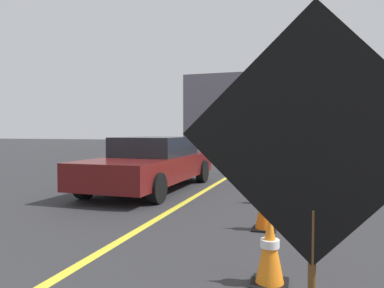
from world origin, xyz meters
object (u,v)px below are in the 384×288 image
(arrow_board_trailer, at_px, (284,162))
(box_truck, at_px, (322,125))
(traffic_cone_far_lane, at_px, (266,187))
(traffic_cone_near_sign, at_px, (270,249))
(traffic_cone_curbside, at_px, (258,174))
(traffic_cone_mid_lane, at_px, (264,206))
(pickup_car, at_px, (152,163))
(highway_guide_sign, at_px, (338,104))
(roadwork_sign, at_px, (314,141))

(arrow_board_trailer, relative_size, box_truck, 0.37)
(box_truck, distance_m, traffic_cone_far_lane, 11.85)
(traffic_cone_near_sign, bearing_deg, traffic_cone_curbside, 98.11)
(box_truck, xyz_separation_m, traffic_cone_mid_lane, (-1.41, -13.72, -1.46))
(arrow_board_trailer, height_order, traffic_cone_mid_lane, arrow_board_trailer)
(pickup_car, bearing_deg, highway_guide_sign, 71.69)
(arrow_board_trailer, xyz_separation_m, traffic_cone_far_lane, (-0.11, -5.07, -0.12))
(traffic_cone_far_lane, bearing_deg, traffic_cone_near_sign, -83.54)
(traffic_cone_mid_lane, bearing_deg, traffic_cone_far_lane, 95.38)
(box_truck, bearing_deg, pickup_car, -113.73)
(traffic_cone_far_lane, distance_m, traffic_cone_curbside, 2.09)
(pickup_car, distance_m, traffic_cone_curbside, 2.87)
(highway_guide_sign, bearing_deg, traffic_cone_near_sign, -96.11)
(pickup_car, xyz_separation_m, highway_guide_sign, (6.02, 18.19, 2.72))
(traffic_cone_near_sign, distance_m, traffic_cone_mid_lane, 2.01)
(box_truck, bearing_deg, traffic_cone_curbside, -101.84)
(traffic_cone_curbside, bearing_deg, arrow_board_trailer, 80.16)
(traffic_cone_near_sign, bearing_deg, pickup_car, 124.74)
(traffic_cone_far_lane, relative_size, traffic_cone_curbside, 0.97)
(roadwork_sign, xyz_separation_m, arrow_board_trailer, (-0.72, 10.41, -0.99))
(roadwork_sign, bearing_deg, traffic_cone_mid_lane, 101.06)
(box_truck, height_order, highway_guide_sign, highway_guide_sign)
(box_truck, distance_m, traffic_cone_near_sign, 15.83)
(roadwork_sign, height_order, traffic_cone_mid_lane, roadwork_sign)
(roadwork_sign, bearing_deg, traffic_cone_near_sign, 106.34)
(arrow_board_trailer, distance_m, traffic_cone_far_lane, 5.08)
(traffic_cone_mid_lane, height_order, traffic_cone_curbside, traffic_cone_curbside)
(box_truck, xyz_separation_m, traffic_cone_near_sign, (-1.14, -15.72, -1.47))
(traffic_cone_mid_lane, bearing_deg, pickup_car, 136.52)
(arrow_board_trailer, bearing_deg, traffic_cone_curbside, -99.84)
(traffic_cone_near_sign, distance_m, traffic_cone_far_lane, 4.09)
(box_truck, bearing_deg, arrow_board_trailer, -102.75)
(traffic_cone_far_lane, xyz_separation_m, traffic_cone_curbside, (-0.41, 2.05, 0.01))
(traffic_cone_near_sign, bearing_deg, traffic_cone_mid_lane, 97.58)
(pickup_car, height_order, traffic_cone_far_lane, pickup_car)
(pickup_car, distance_m, traffic_cone_far_lane, 3.25)
(pickup_car, xyz_separation_m, traffic_cone_mid_lane, (3.26, -3.09, -0.33))
(arrow_board_trailer, height_order, box_truck, box_truck)
(arrow_board_trailer, height_order, highway_guide_sign, highway_guide_sign)
(traffic_cone_near_sign, height_order, traffic_cone_mid_lane, traffic_cone_mid_lane)
(roadwork_sign, relative_size, pickup_car, 0.46)
(highway_guide_sign, bearing_deg, box_truck, -100.12)
(roadwork_sign, relative_size, box_truck, 0.32)
(box_truck, height_order, traffic_cone_near_sign, box_truck)
(pickup_car, bearing_deg, roadwork_sign, -58.48)
(roadwork_sign, xyz_separation_m, traffic_cone_near_sign, (-0.37, 1.27, -1.11))
(traffic_cone_mid_lane, relative_size, traffic_cone_far_lane, 1.02)
(highway_guide_sign, relative_size, traffic_cone_far_lane, 6.78)
(traffic_cone_curbside, bearing_deg, box_truck, 78.16)
(arrow_board_trailer, xyz_separation_m, box_truck, (1.49, 6.58, 1.35))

